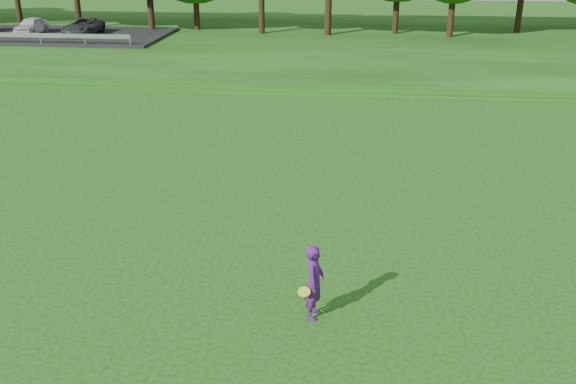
# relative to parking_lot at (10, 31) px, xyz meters

# --- Properties ---
(ground) EXTENTS (140.00, 140.00, 0.00)m
(ground) POSITION_rel_parking_lot_xyz_m (23.59, -32.79, -0.99)
(ground) COLOR #183E0B
(ground) RESTS_ON ground
(berm) EXTENTS (130.00, 30.00, 0.60)m
(berm) POSITION_rel_parking_lot_xyz_m (23.59, 1.21, -0.69)
(berm) COLOR #183E0B
(berm) RESTS_ON ground
(walking_path) EXTENTS (130.00, 1.60, 0.04)m
(walking_path) POSITION_rel_parking_lot_xyz_m (23.59, -12.79, -0.97)
(walking_path) COLOR gray
(walking_path) RESTS_ON ground
(parking_lot) EXTENTS (24.00, 9.00, 1.38)m
(parking_lot) POSITION_rel_parking_lot_xyz_m (0.00, 0.00, 0.00)
(parking_lot) COLOR black
(parking_lot) RESTS_ON berm
(woman) EXTENTS (0.58, 0.78, 1.74)m
(woman) POSITION_rel_parking_lot_xyz_m (25.01, -34.15, -0.12)
(woman) COLOR #4F186E
(woman) RESTS_ON ground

